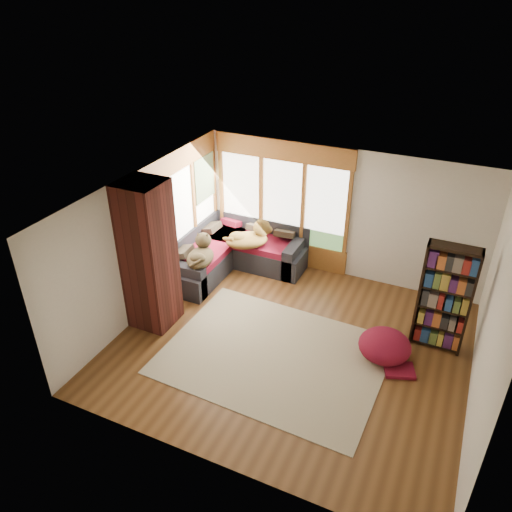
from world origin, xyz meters
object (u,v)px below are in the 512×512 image
Objects in this scene: area_rug at (274,355)px; bookshelf at (444,299)px; brick_chimney at (149,256)px; pouf at (385,345)px; dog_brindle at (201,254)px; dog_tan at (250,238)px; sectional_sofa at (232,257)px.

bookshelf is at bearing 30.37° from area_rug.
brick_chimney is 2.60m from area_rug.
pouf is 3.67m from dog_brindle.
dog_brindle is at bearing -159.84° from dog_tan.
sectional_sofa is 2.51× the size of dog_brindle.
dog_tan reaches higher than dog_brindle.
pouf is 3.39m from dog_tan.
bookshelf reaches higher than dog_tan.
area_rug is at bearing -0.05° from brick_chimney.
pouf is at bearing -63.08° from dog_tan.
area_rug is 2.69m from dog_tan.
pouf is at bearing -113.87° from dog_brindle.
sectional_sofa is 2.23× the size of dog_tan.
sectional_sofa is at bearing 156.83° from dog_tan.
dog_brindle is at bearing 148.64° from area_rug.
dog_brindle is (-2.01, 1.22, 0.75)m from area_rug.
dog_brindle is at bearing 171.79° from pouf.
dog_tan is (-1.42, 2.15, 0.77)m from area_rug.
bookshelf is 2.12× the size of dog_brindle.
sectional_sofa is 1.19× the size of bookshelf.
pouf is (3.40, -1.34, -0.07)m from sectional_sofa.
dog_brindle reaches higher than pouf.
dog_brindle is (-3.60, 0.52, 0.52)m from pouf.
sectional_sofa is (0.45, 2.05, -1.00)m from brick_chimney.
area_rug is 1.84× the size of bookshelf.
area_rug is at bearing -93.96° from dog_tan.
brick_chimney reaches higher than sectional_sofa.
dog_tan is at bearing 12.81° from sectional_sofa.
dog_tan is at bearing 154.45° from pouf.
area_rug is at bearing -149.63° from bookshelf.
area_rug is at bearing -50.21° from sectional_sofa.
bookshelf is 1.87× the size of dog_tan.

